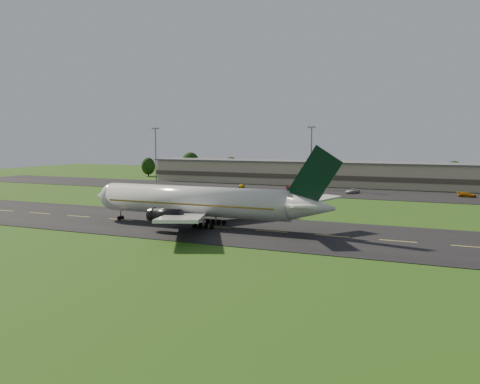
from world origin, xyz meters
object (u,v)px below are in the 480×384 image
at_px(light_mast_west, 156,148).
at_px(airliner, 199,202).
at_px(terminal, 328,174).
at_px(service_vehicle_d, 467,195).
at_px(light_mast_centre, 311,150).
at_px(service_vehicle_b, 292,188).
at_px(service_vehicle_a, 241,186).
at_px(service_vehicle_c, 352,191).

bearing_deg(light_mast_west, airliner, -52.06).
distance_m(airliner, terminal, 96.19).
bearing_deg(service_vehicle_d, light_mast_centre, 92.93).
bearing_deg(service_vehicle_b, service_vehicle_a, 105.82).
bearing_deg(light_mast_centre, light_mast_west, 180.00).
bearing_deg(service_vehicle_d, service_vehicle_c, 105.88).
bearing_deg(light_mast_west, service_vehicle_c, -6.96).
relative_size(light_mast_west, service_vehicle_c, 4.13).
bearing_deg(service_vehicle_c, terminal, 144.98).
xyz_separation_m(terminal, service_vehicle_c, (14.35, -25.42, -3.21)).
relative_size(airliner, service_vehicle_b, 13.71).
xyz_separation_m(light_mast_centre, service_vehicle_b, (-4.61, -5.71, -12.02)).
height_order(airliner, service_vehicle_d, airliner).
distance_m(light_mast_west, light_mast_centre, 60.00).
xyz_separation_m(light_mast_centre, service_vehicle_a, (-21.95, -6.70, -12.05)).
bearing_deg(terminal, light_mast_centre, -94.95).
xyz_separation_m(service_vehicle_b, service_vehicle_d, (51.94, -0.51, 0.11)).
relative_size(service_vehicle_c, service_vehicle_d, 0.99).
height_order(terminal, service_vehicle_c, terminal).
distance_m(terminal, service_vehicle_c, 29.37).
relative_size(light_mast_centre, service_vehicle_a, 5.89).
distance_m(light_mast_centre, service_vehicle_a, 25.93).
distance_m(light_mast_west, service_vehicle_b, 56.97).
xyz_separation_m(terminal, service_vehicle_d, (45.94, -22.40, -3.17)).
bearing_deg(terminal, airliner, -89.43).
bearing_deg(light_mast_west, service_vehicle_b, -5.88).
relative_size(terminal, service_vehicle_d, 29.11).
height_order(airliner, service_vehicle_c, airliner).
height_order(terminal, service_vehicle_b, terminal).
xyz_separation_m(light_mast_centre, service_vehicle_c, (15.75, -9.24, -11.95)).
xyz_separation_m(terminal, service_vehicle_b, (-6.01, -21.89, -3.28)).
height_order(terminal, service_vehicle_a, terminal).
bearing_deg(service_vehicle_c, light_mast_centre, 175.13).
height_order(light_mast_west, service_vehicle_a, light_mast_west).
relative_size(service_vehicle_b, service_vehicle_c, 0.76).
bearing_deg(airliner, terminal, 90.39).
height_order(light_mast_west, light_mast_centre, same).
height_order(light_mast_west, service_vehicle_b, light_mast_west).
bearing_deg(light_mast_west, terminal, 14.76).
relative_size(airliner, service_vehicle_a, 14.82).
relative_size(light_mast_west, service_vehicle_d, 4.08).
bearing_deg(light_mast_centre, service_vehicle_c, -30.40).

